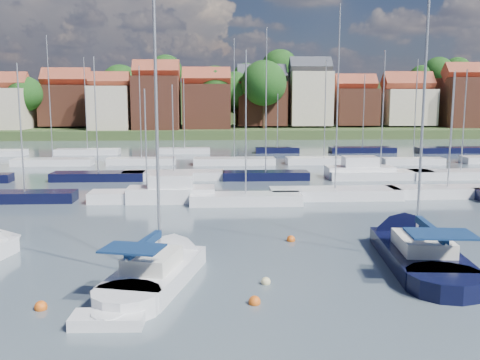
{
  "coord_description": "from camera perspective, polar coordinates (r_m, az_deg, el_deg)",
  "views": [
    {
      "loc": [
        -2.0,
        -22.7,
        8.38
      ],
      "look_at": [
        -0.06,
        14.0,
        2.66
      ],
      "focal_mm": 40.0,
      "sensor_mm": 36.0,
      "label": 1
    }
  ],
  "objects": [
    {
      "name": "tender",
      "position": [
        21.01,
        -13.93,
        -14.28
      ],
      "size": [
        2.72,
        1.34,
        0.58
      ],
      "rotation": [
        0.0,
        0.0,
        -0.03
      ],
      "color": "white",
      "rests_on": "ground"
    },
    {
      "name": "sailboat_navy",
      "position": [
        30.58,
        17.67,
        -6.81
      ],
      "size": [
        4.72,
        13.17,
        17.79
      ],
      "rotation": [
        0.0,
        0.0,
        1.47
      ],
      "color": "black",
      "rests_on": "ground"
    },
    {
      "name": "ground",
      "position": [
        63.29,
        -1.19,
        1.23
      ],
      "size": [
        260.0,
        260.0,
        0.0
      ],
      "primitive_type": "plane",
      "color": "#414E59",
      "rests_on": "ground"
    },
    {
      "name": "sailboat_centre",
      "position": [
        26.05,
        -7.97,
        -9.18
      ],
      "size": [
        5.4,
        10.95,
        14.43
      ],
      "rotation": [
        0.0,
        0.0,
        1.31
      ],
      "color": "white",
      "rests_on": "ground"
    },
    {
      "name": "buoy_f",
      "position": [
        25.64,
        20.38,
        -10.81
      ],
      "size": [
        0.55,
        0.55,
        0.55
      ],
      "primitive_type": "sphere",
      "color": "beige",
      "rests_on": "ground"
    },
    {
      "name": "buoy_c",
      "position": [
        23.74,
        -9.51,
        -11.96
      ],
      "size": [
        0.52,
        0.52,
        0.52
      ],
      "primitive_type": "sphere",
      "color": "#D85914",
      "rests_on": "ground"
    },
    {
      "name": "marina_field",
      "position": [
        58.52,
        0.83,
        1.03
      ],
      "size": [
        79.62,
        41.41,
        15.93
      ],
      "color": "white",
      "rests_on": "ground"
    },
    {
      "name": "buoy_d",
      "position": [
        22.44,
        1.56,
        -13.09
      ],
      "size": [
        0.5,
        0.5,
        0.5
      ],
      "primitive_type": "sphere",
      "color": "#D85914",
      "rests_on": "ground"
    },
    {
      "name": "buoy_g",
      "position": [
        24.69,
        2.77,
        -11.01
      ],
      "size": [
        0.44,
        0.44,
        0.44
      ],
      "primitive_type": "sphere",
      "color": "beige",
      "rests_on": "ground"
    },
    {
      "name": "buoy_b",
      "position": [
        21.08,
        -13.78,
        -14.85
      ],
      "size": [
        0.42,
        0.42,
        0.42
      ],
      "primitive_type": "sphere",
      "color": "beige",
      "rests_on": "ground"
    },
    {
      "name": "buoy_e",
      "position": [
        31.73,
        5.45,
        -6.51
      ],
      "size": [
        0.5,
        0.5,
        0.5
      ],
      "primitive_type": "sphere",
      "color": "#D85914",
      "rests_on": "ground"
    },
    {
      "name": "far_shore_town",
      "position": [
        155.47,
        -1.48,
        7.45
      ],
      "size": [
        212.46,
        90.0,
        22.27
      ],
      "color": "#3D4C26",
      "rests_on": "ground"
    },
    {
      "name": "buoy_h",
      "position": [
        23.31,
        -20.47,
        -12.81
      ],
      "size": [
        0.51,
        0.51,
        0.51
      ],
      "primitive_type": "sphere",
      "color": "#D85914",
      "rests_on": "ground"
    }
  ]
}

